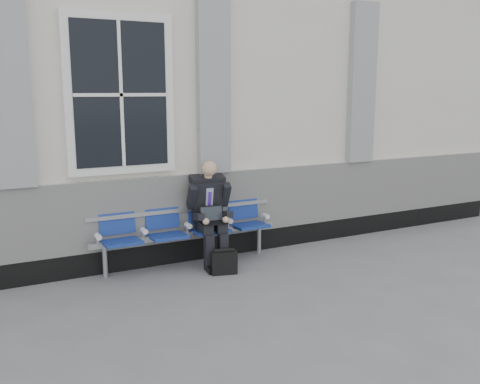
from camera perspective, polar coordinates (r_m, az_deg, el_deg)
ground at (r=5.80m, az=-11.42°, el=-12.84°), size 70.00×70.00×0.00m
station_building at (r=8.72m, az=-18.47°, el=9.73°), size 14.40×4.40×4.49m
bench at (r=7.15m, az=-5.77°, el=-3.43°), size 2.60×0.47×0.91m
businessman at (r=7.09m, az=-3.25°, el=-1.79°), size 0.58×0.78×1.40m
briefcase at (r=6.85m, az=-1.71°, el=-7.49°), size 0.35×0.21×0.33m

